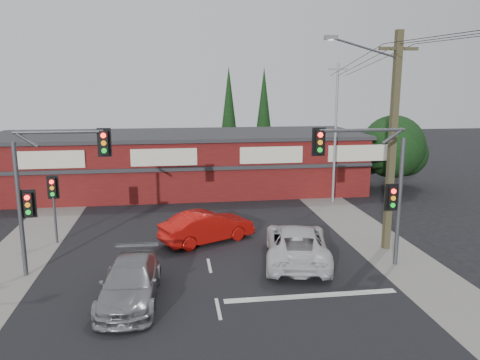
{
  "coord_description": "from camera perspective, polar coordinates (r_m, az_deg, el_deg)",
  "views": [
    {
      "loc": [
        -1.38,
        -16.99,
        7.66
      ],
      "look_at": [
        1.48,
        3.0,
        3.53
      ],
      "focal_mm": 35.0,
      "sensor_mm": 36.0,
      "label": 1
    }
  ],
  "objects": [
    {
      "name": "ground",
      "position": [
        18.69,
        -3.28,
        -12.65
      ],
      "size": [
        120.0,
        120.0,
        0.0
      ],
      "primitive_type": "plane",
      "color": "black",
      "rests_on": "ground"
    },
    {
      "name": "road_strip",
      "position": [
        23.33,
        -4.34,
        -7.62
      ],
      "size": [
        14.0,
        70.0,
        0.01
      ],
      "primitive_type": "cube",
      "color": "black",
      "rests_on": "ground"
    },
    {
      "name": "verge_left",
      "position": [
        24.35,
        -24.92,
        -7.86
      ],
      "size": [
        3.0,
        70.0,
        0.02
      ],
      "primitive_type": "cube",
      "color": "gray",
      "rests_on": "ground"
    },
    {
      "name": "verge_right",
      "position": [
        25.29,
        15.38,
        -6.47
      ],
      "size": [
        3.0,
        70.0,
        0.02
      ],
      "primitive_type": "cube",
      "color": "gray",
      "rests_on": "ground"
    },
    {
      "name": "stop_line",
      "position": [
        17.95,
        8.69,
        -13.78
      ],
      "size": [
        6.5,
        0.35,
        0.01
      ],
      "primitive_type": "cube",
      "color": "silver",
      "rests_on": "ground"
    },
    {
      "name": "white_suv",
      "position": [
        20.92,
        6.92,
        -7.68
      ],
      "size": [
        3.75,
        6.14,
        1.59
      ],
      "primitive_type": "imported",
      "rotation": [
        0.0,
        0.0,
        2.94
      ],
      "color": "silver",
      "rests_on": "ground"
    },
    {
      "name": "silver_suv",
      "position": [
        17.56,
        -13.25,
        -12.06
      ],
      "size": [
        2.22,
        4.99,
        1.42
      ],
      "primitive_type": "imported",
      "rotation": [
        0.0,
        0.0,
        -0.05
      ],
      "color": "gray",
      "rests_on": "ground"
    },
    {
      "name": "red_sedan",
      "position": [
        23.25,
        -4.02,
        -5.69
      ],
      "size": [
        4.92,
        3.55,
        1.54
      ],
      "primitive_type": "imported",
      "rotation": [
        0.0,
        0.0,
        2.03
      ],
      "color": "#B30F0B",
      "rests_on": "ground"
    },
    {
      "name": "lane_dashes",
      "position": [
        22.36,
        -4.16,
        -8.46
      ],
      "size": [
        0.12,
        45.54,
        0.01
      ],
      "color": "silver",
      "rests_on": "ground"
    },
    {
      "name": "shop_building",
      "position": [
        34.43,
        -7.4,
        2.23
      ],
      "size": [
        27.3,
        8.4,
        4.22
      ],
      "color": "#541010",
      "rests_on": "ground"
    },
    {
      "name": "tree_cluster",
      "position": [
        36.51,
        18.09,
        3.5
      ],
      "size": [
        5.9,
        5.1,
        5.5
      ],
      "color": "#2D2116",
      "rests_on": "ground"
    },
    {
      "name": "conifer_near",
      "position": [
        41.34,
        -1.36,
        8.54
      ],
      "size": [
        1.8,
        1.8,
        9.25
      ],
      "color": "#2D2116",
      "rests_on": "ground"
    },
    {
      "name": "conifer_far",
      "position": [
        43.86,
        2.92,
        8.7
      ],
      "size": [
        1.8,
        1.8,
        9.25
      ],
      "color": "#2D2116",
      "rests_on": "ground"
    },
    {
      "name": "traffic_mast_left",
      "position": [
        20.01,
        -22.6,
        -0.08
      ],
      "size": [
        3.77,
        0.27,
        5.97
      ],
      "color": "#47494C",
      "rests_on": "ground"
    },
    {
      "name": "traffic_mast_right",
      "position": [
        20.14,
        16.17,
        0.48
      ],
      "size": [
        3.96,
        0.27,
        5.97
      ],
      "color": "#47494C",
      "rests_on": "ground"
    },
    {
      "name": "pedestal_signal",
      "position": [
        24.3,
        -21.8,
        -1.76
      ],
      "size": [
        0.55,
        0.27,
        3.38
      ],
      "color": "#47494C",
      "rests_on": "ground"
    },
    {
      "name": "utility_pole",
      "position": [
        22.34,
        17.83,
        5.2
      ],
      "size": [
        4.38,
        0.59,
        10.0
      ],
      "color": "#4A452A",
      "rests_on": "ground"
    },
    {
      "name": "steel_pole",
      "position": [
        30.94,
        11.56,
        5.85
      ],
      "size": [
        1.2,
        0.16,
        9.0
      ],
      "color": "gray",
      "rests_on": "ground"
    },
    {
      "name": "power_lines",
      "position": [
        17.6,
        26.89,
        14.86
      ],
      "size": [
        2.01,
        29.0,
        1.22
      ],
      "color": "black",
      "rests_on": "ground"
    }
  ]
}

